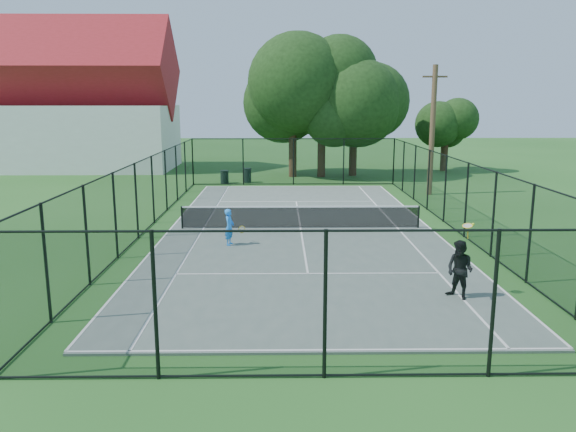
{
  "coord_description": "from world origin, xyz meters",
  "views": [
    {
      "loc": [
        -0.85,
        -23.17,
        5.34
      ],
      "look_at": [
        -0.57,
        -3.0,
        1.2
      ],
      "focal_mm": 35.0,
      "sensor_mm": 36.0,
      "label": 1
    }
  ],
  "objects_px": {
    "tennis_net": "(301,216)",
    "trash_bin_right": "(247,175)",
    "utility_pole": "(432,130)",
    "trash_bin_left": "(224,177)",
    "player_black": "(460,270)",
    "player_blue": "(229,227)"
  },
  "relations": [
    {
      "from": "player_black",
      "to": "trash_bin_left",
      "type": "bearing_deg",
      "value": 110.9
    },
    {
      "from": "trash_bin_left",
      "to": "player_black",
      "type": "distance_m",
      "value": 23.97
    },
    {
      "from": "utility_pole",
      "to": "trash_bin_right",
      "type": "bearing_deg",
      "value": 155.26
    },
    {
      "from": "utility_pole",
      "to": "player_black",
      "type": "xyz_separation_m",
      "value": [
        -3.83,
        -17.68,
        -2.86
      ]
    },
    {
      "from": "tennis_net",
      "to": "utility_pole",
      "type": "distance_m",
      "value": 12.34
    },
    {
      "from": "tennis_net",
      "to": "player_blue",
      "type": "xyz_separation_m",
      "value": [
        -2.75,
        -2.77,
        0.16
      ]
    },
    {
      "from": "tennis_net",
      "to": "trash_bin_right",
      "type": "height_order",
      "value": "tennis_net"
    },
    {
      "from": "tennis_net",
      "to": "trash_bin_right",
      "type": "relative_size",
      "value": 10.44
    },
    {
      "from": "trash_bin_right",
      "to": "trash_bin_left",
      "type": "bearing_deg",
      "value": -168.23
    },
    {
      "from": "player_blue",
      "to": "trash_bin_left",
      "type": "bearing_deg",
      "value": 96.21
    },
    {
      "from": "trash_bin_right",
      "to": "player_black",
      "type": "xyz_separation_m",
      "value": [
        7.07,
        -22.7,
        0.38
      ]
    },
    {
      "from": "tennis_net",
      "to": "utility_pole",
      "type": "height_order",
      "value": "utility_pole"
    },
    {
      "from": "tennis_net",
      "to": "trash_bin_right",
      "type": "xyz_separation_m",
      "value": [
        -3.07,
        14.02,
        -0.09
      ]
    },
    {
      "from": "trash_bin_left",
      "to": "utility_pole",
      "type": "distance_m",
      "value": 13.64
    },
    {
      "from": "tennis_net",
      "to": "trash_bin_left",
      "type": "bearing_deg",
      "value": 108.34
    },
    {
      "from": "player_blue",
      "to": "player_black",
      "type": "distance_m",
      "value": 8.97
    },
    {
      "from": "trash_bin_right",
      "to": "player_black",
      "type": "distance_m",
      "value": 23.77
    },
    {
      "from": "tennis_net",
      "to": "trash_bin_left",
      "type": "xyz_separation_m",
      "value": [
        -4.55,
        13.71,
        -0.14
      ]
    },
    {
      "from": "trash_bin_left",
      "to": "trash_bin_right",
      "type": "bearing_deg",
      "value": 11.77
    },
    {
      "from": "player_black",
      "to": "utility_pole",
      "type": "bearing_deg",
      "value": 77.79
    },
    {
      "from": "tennis_net",
      "to": "trash_bin_left",
      "type": "distance_m",
      "value": 14.45
    },
    {
      "from": "utility_pole",
      "to": "player_blue",
      "type": "bearing_deg",
      "value": -131.95
    }
  ]
}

